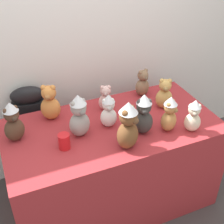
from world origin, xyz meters
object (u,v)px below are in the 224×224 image
(teddy_bear_snow, at_px, (109,111))
(teddy_bear_mocha, at_px, (143,83))
(teddy_bear_chestnut, at_px, (128,126))
(party_cup_red, at_px, (64,141))
(teddy_bear_caramel, at_px, (169,114))
(teddy_bear_cream, at_px, (193,116))
(display_table, at_px, (112,165))
(teddy_bear_cocoa, at_px, (13,122))
(teddy_bear_charcoal, at_px, (143,115))
(teddy_bear_ash, at_px, (79,116))
(teddy_bear_ginger, at_px, (50,103))
(teddy_bear_blush, at_px, (106,99))
(instrument_case, at_px, (34,134))
(teddy_bear_honey, at_px, (164,94))

(teddy_bear_snow, xyz_separation_m, teddy_bear_mocha, (0.44, 0.30, -0.02))
(teddy_bear_chestnut, relative_size, party_cup_red, 3.24)
(teddy_bear_snow, distance_m, teddy_bear_caramel, 0.44)
(teddy_bear_mocha, relative_size, teddy_bear_cream, 0.94)
(display_table, distance_m, teddy_bear_cocoa, 0.88)
(teddy_bear_charcoal, bearing_deg, teddy_bear_ash, 175.75)
(display_table, relative_size, teddy_bear_snow, 6.00)
(teddy_bear_mocha, bearing_deg, display_table, -154.97)
(teddy_bear_ginger, height_order, party_cup_red, teddy_bear_ginger)
(teddy_bear_ginger, bearing_deg, teddy_bear_snow, -11.72)
(teddy_bear_charcoal, xyz_separation_m, teddy_bear_cream, (0.34, -0.12, -0.03))
(teddy_bear_blush, distance_m, teddy_bear_chestnut, 0.49)
(teddy_bear_snow, bearing_deg, instrument_case, 145.40)
(instrument_case, bearing_deg, teddy_bear_mocha, -5.96)
(teddy_bear_snow, relative_size, teddy_bear_ginger, 0.92)
(teddy_bear_charcoal, distance_m, teddy_bear_ash, 0.45)
(teddy_bear_chestnut, bearing_deg, instrument_case, 88.73)
(teddy_bear_honey, bearing_deg, teddy_bear_mocha, 132.15)
(teddy_bear_chestnut, bearing_deg, teddy_bear_ginger, 92.39)
(instrument_case, height_order, teddy_bear_ginger, teddy_bear_ginger)
(party_cup_red, bearing_deg, teddy_bear_cream, -10.69)
(teddy_bear_ash, xyz_separation_m, teddy_bear_mocha, (0.67, 0.32, -0.05))
(teddy_bear_blush, distance_m, teddy_bear_snow, 0.22)
(instrument_case, distance_m, teddy_bear_chestnut, 1.07)
(teddy_bear_ginger, distance_m, teddy_bear_caramel, 0.88)
(teddy_bear_honey, distance_m, party_cup_red, 0.90)
(teddy_bear_snow, relative_size, teddy_bear_mocha, 1.11)
(teddy_bear_charcoal, xyz_separation_m, teddy_bear_ginger, (-0.56, 0.43, -0.02))
(teddy_bear_snow, height_order, teddy_bear_mocha, teddy_bear_snow)
(teddy_bear_chestnut, relative_size, teddy_bear_caramel, 1.28)
(party_cup_red, bearing_deg, teddy_bear_snow, 17.47)
(teddy_bear_charcoal, xyz_separation_m, teddy_bear_caramel, (0.19, -0.05, -0.02))
(display_table, xyz_separation_m, teddy_bear_caramel, (0.36, -0.21, 0.54))
(teddy_bear_honey, bearing_deg, teddy_bear_snow, -146.46)
(teddy_bear_cream, bearing_deg, teddy_bear_honey, 123.03)
(teddy_bear_charcoal, height_order, teddy_bear_cream, teddy_bear_charcoal)
(teddy_bear_chestnut, xyz_separation_m, teddy_bear_snow, (-0.02, 0.27, -0.04))
(teddy_bear_ash, relative_size, teddy_bear_cocoa, 1.08)
(teddy_bear_honey, bearing_deg, party_cup_red, -141.93)
(instrument_case, xyz_separation_m, teddy_bear_ash, (0.26, -0.56, 0.47))
(teddy_bear_blush, relative_size, teddy_bear_chestnut, 0.62)
(teddy_bear_blush, height_order, teddy_bear_cocoa, teddy_bear_cocoa)
(teddy_bear_ginger, height_order, teddy_bear_cocoa, teddy_bear_cocoa)
(teddy_bear_chestnut, xyz_separation_m, teddy_bear_cream, (0.51, -0.02, -0.05))
(teddy_bear_mocha, bearing_deg, instrument_case, 154.21)
(teddy_bear_honey, relative_size, teddy_bear_cocoa, 0.85)
(teddy_bear_blush, relative_size, teddy_bear_cocoa, 0.72)
(display_table, distance_m, teddy_bear_caramel, 0.68)
(teddy_bear_snow, distance_m, teddy_bear_ginger, 0.45)
(teddy_bear_ash, bearing_deg, teddy_bear_cocoa, 149.53)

